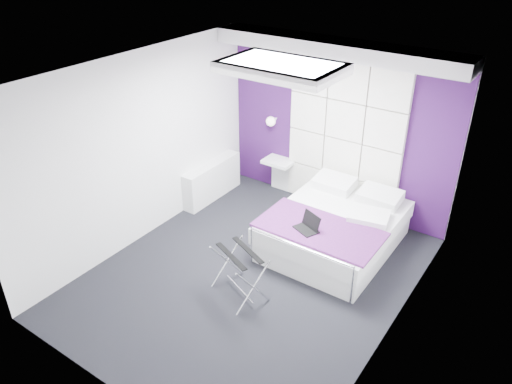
# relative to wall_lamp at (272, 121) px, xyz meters

# --- Properties ---
(floor) EXTENTS (4.40, 4.40, 0.00)m
(floor) POSITION_rel_wall_lamp_xyz_m (1.05, -2.06, -1.22)
(floor) COLOR black
(floor) RESTS_ON ground
(ceiling) EXTENTS (4.40, 4.40, 0.00)m
(ceiling) POSITION_rel_wall_lamp_xyz_m (1.05, -2.06, 1.38)
(ceiling) COLOR white
(ceiling) RESTS_ON wall_back
(wall_back) EXTENTS (3.60, 0.00, 3.60)m
(wall_back) POSITION_rel_wall_lamp_xyz_m (1.05, 0.14, 0.08)
(wall_back) COLOR white
(wall_back) RESTS_ON floor
(wall_left) EXTENTS (0.00, 4.40, 4.40)m
(wall_left) POSITION_rel_wall_lamp_xyz_m (-0.75, -2.06, 0.08)
(wall_left) COLOR white
(wall_left) RESTS_ON floor
(wall_right) EXTENTS (0.00, 4.40, 4.40)m
(wall_right) POSITION_rel_wall_lamp_xyz_m (2.85, -2.06, 0.08)
(wall_right) COLOR white
(wall_right) RESTS_ON floor
(accent_wall) EXTENTS (3.58, 0.02, 2.58)m
(accent_wall) POSITION_rel_wall_lamp_xyz_m (1.05, 0.13, 0.08)
(accent_wall) COLOR #340F45
(accent_wall) RESTS_ON wall_back
(soffit) EXTENTS (3.58, 0.50, 0.20)m
(soffit) POSITION_rel_wall_lamp_xyz_m (1.05, -0.11, 1.28)
(soffit) COLOR white
(soffit) RESTS_ON wall_back
(headboard) EXTENTS (1.80, 0.08, 2.30)m
(headboard) POSITION_rel_wall_lamp_xyz_m (1.20, 0.08, -0.05)
(headboard) COLOR silver
(headboard) RESTS_ON wall_back
(skylight) EXTENTS (1.36, 0.86, 0.12)m
(skylight) POSITION_rel_wall_lamp_xyz_m (1.05, -1.46, 1.33)
(skylight) COLOR white
(skylight) RESTS_ON ceiling
(wall_lamp) EXTENTS (0.15, 0.15, 0.15)m
(wall_lamp) POSITION_rel_wall_lamp_xyz_m (0.00, 0.00, 0.00)
(wall_lamp) COLOR white
(wall_lamp) RESTS_ON wall_back
(radiator) EXTENTS (0.22, 1.20, 0.60)m
(radiator) POSITION_rel_wall_lamp_xyz_m (-0.64, -0.76, -0.92)
(radiator) COLOR white
(radiator) RESTS_ON floor
(bed) EXTENTS (1.59, 1.91, 0.68)m
(bed) POSITION_rel_wall_lamp_xyz_m (1.61, -0.88, -0.94)
(bed) COLOR white
(bed) RESTS_ON floor
(nightstand) EXTENTS (0.47, 0.37, 0.05)m
(nightstand) POSITION_rel_wall_lamp_xyz_m (0.16, -0.04, -0.64)
(nightstand) COLOR white
(nightstand) RESTS_ON wall_back
(luggage_rack) EXTENTS (0.62, 0.46, 0.61)m
(luggage_rack) POSITION_rel_wall_lamp_xyz_m (1.13, -2.42, -0.91)
(luggage_rack) COLOR silver
(luggage_rack) RESTS_ON floor
(laptop) EXTENTS (0.30, 0.22, 0.22)m
(laptop) POSITION_rel_wall_lamp_xyz_m (1.49, -1.44, -0.63)
(laptop) COLOR black
(laptop) RESTS_ON bed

